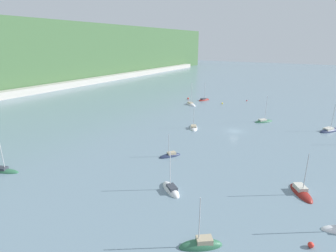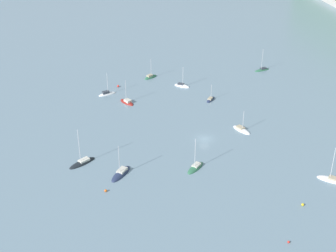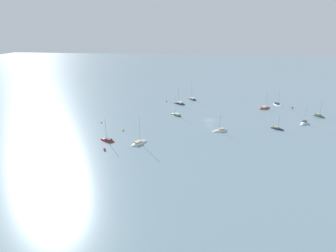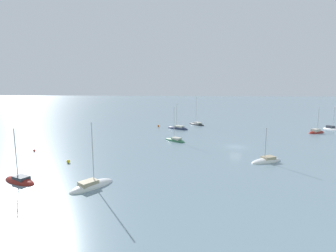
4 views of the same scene
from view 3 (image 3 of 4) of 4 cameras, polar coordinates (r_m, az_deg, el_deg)
The scene contains 17 objects.
ground_plane at distance 113.34m, azimuth 9.00°, elevation 1.21°, with size 600.00×600.00×0.00m, color slate.
sailboat_0 at distance 94.19m, azimuth -13.03°, elevation -3.12°, with size 6.63×4.60×8.96m.
sailboat_1 at distance 146.25m, azimuth 5.21°, elevation 5.84°, with size 6.65×7.73×10.96m.
sailboat_2 at distance 121.91m, azimuth 27.47°, elevation 0.51°, with size 5.09×5.99×8.42m.
sailboat_3 at distance 134.75m, azimuth 29.90°, elevation 1.84°, with size 5.02×5.80×8.35m.
sailboat_4 at distance 90.20m, azimuth -6.28°, elevation -3.77°, with size 6.05×7.03×10.15m.
sailboat_6 at distance 118.69m, azimuth 1.81°, elevation 2.40°, with size 6.56×6.18×9.62m.
sailboat_7 at distance 145.07m, azimuth 22.70°, elevation 4.20°, with size 4.32×6.70×8.54m.
sailboat_8 at distance 137.05m, azimuth 20.31°, elevation 3.63°, with size 6.78×5.51×8.66m.
sailboat_9 at distance 110.84m, azimuth 22.65°, elevation -0.58°, with size 5.43×4.48×6.19m.
sailboat_10 at distance 137.05m, azimuth 2.39°, elevation 4.89°, with size 8.14×6.54×9.37m.
sailboat_11 at distance 102.41m, azimuth 11.30°, elevation -1.02°, with size 7.03×5.26×7.33m.
mooring_buoy_0 at distance 87.21m, azimuth -13.65°, elevation -4.92°, with size 0.82×0.82×0.82m.
mooring_buoy_1 at distance 143.10m, azimuth 25.44°, elevation 3.69°, with size 0.78×0.78×0.78m.
mooring_buoy_2 at distance 141.41m, azimuth -0.35°, elevation 5.51°, with size 0.65×0.65×0.65m.
mooring_buoy_3 at distance 112.30m, azimuth -14.30°, elevation 0.77°, with size 0.50×0.50×0.50m.
mooring_buoy_4 at distance 101.97m, azimuth -9.75°, elevation -0.87°, with size 0.63×0.63×0.63m.
Camera 3 is at (6.12, 106.93, 37.07)m, focal length 28.00 mm.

